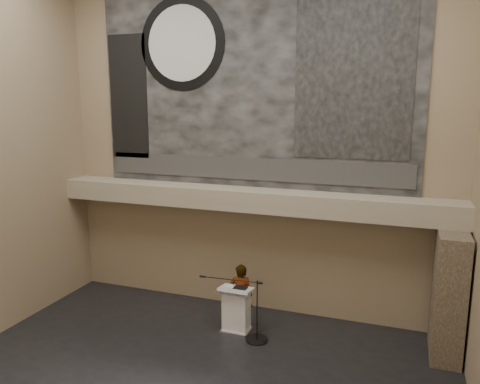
% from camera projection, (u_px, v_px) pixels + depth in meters
% --- Properties ---
extents(wall_back, '(10.00, 0.02, 8.50)m').
position_uv_depth(wall_back, '(251.00, 144.00, 11.52)').
color(wall_back, '#8B7758').
rests_on(wall_back, floor).
extents(soffit, '(10.00, 0.80, 0.50)m').
position_uv_depth(soffit, '(246.00, 199.00, 11.40)').
color(soffit, gray).
rests_on(soffit, wall_back).
extents(sprinkler_left, '(0.04, 0.04, 0.06)m').
position_uv_depth(sprinkler_left, '(186.00, 206.00, 11.94)').
color(sprinkler_left, '#B2893D').
rests_on(sprinkler_left, soffit).
extents(sprinkler_right, '(0.04, 0.04, 0.06)m').
position_uv_depth(sprinkler_right, '(323.00, 217.00, 10.78)').
color(sprinkler_right, '#B2893D').
rests_on(sprinkler_right, soffit).
extents(banner, '(8.00, 0.05, 5.00)m').
position_uv_depth(banner, '(251.00, 84.00, 11.21)').
color(banner, black).
rests_on(banner, wall_back).
extents(banner_text_strip, '(7.76, 0.02, 0.55)m').
position_uv_depth(banner_text_strip, '(250.00, 169.00, 11.57)').
color(banner_text_strip, '#2C2C2C').
rests_on(banner_text_strip, banner).
extents(banner_clock_rim, '(2.30, 0.02, 2.30)m').
position_uv_depth(banner_clock_rim, '(182.00, 44.00, 11.58)').
color(banner_clock_rim, black).
rests_on(banner_clock_rim, banner).
extents(banner_clock_face, '(1.84, 0.02, 1.84)m').
position_uv_depth(banner_clock_face, '(181.00, 43.00, 11.56)').
color(banner_clock_face, silver).
rests_on(banner_clock_face, banner).
extents(banner_building_print, '(2.60, 0.02, 3.60)m').
position_uv_depth(banner_building_print, '(353.00, 78.00, 10.36)').
color(banner_building_print, black).
rests_on(banner_building_print, banner).
extents(banner_brick_print, '(1.10, 0.02, 3.20)m').
position_uv_depth(banner_brick_print, '(129.00, 97.00, 12.37)').
color(banner_brick_print, black).
rests_on(banner_brick_print, banner).
extents(stone_pier, '(0.60, 1.40, 2.70)m').
position_uv_depth(stone_pier, '(449.00, 294.00, 9.75)').
color(stone_pier, '#44372A').
rests_on(stone_pier, floor).
extents(lectern, '(0.74, 0.54, 1.14)m').
position_uv_depth(lectern, '(236.00, 310.00, 10.82)').
color(lectern, silver).
rests_on(lectern, floor).
extents(binder, '(0.29, 0.24, 0.04)m').
position_uv_depth(binder, '(240.00, 288.00, 10.65)').
color(binder, black).
rests_on(binder, lectern).
extents(papers, '(0.30, 0.36, 0.00)m').
position_uv_depth(papers, '(230.00, 287.00, 10.72)').
color(papers, silver).
rests_on(papers, lectern).
extents(speaker_person, '(0.63, 0.48, 1.54)m').
position_uv_depth(speaker_person, '(241.00, 295.00, 11.09)').
color(speaker_person, white).
rests_on(speaker_person, floor).
extents(mic_stand, '(1.61, 0.52, 1.42)m').
position_uv_depth(mic_stand, '(255.00, 331.00, 10.52)').
color(mic_stand, black).
rests_on(mic_stand, floor).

